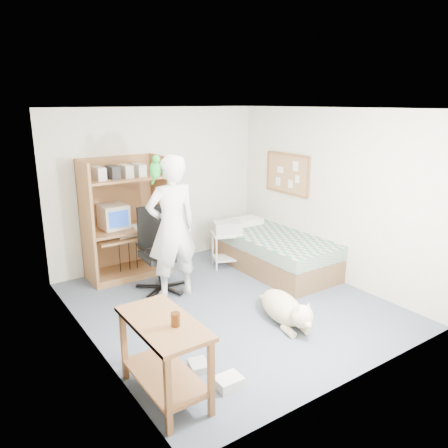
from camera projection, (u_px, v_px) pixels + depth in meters
name	position (u px, v px, depth m)	size (l,w,h in m)	color
floor	(230.00, 304.00, 5.77)	(4.00, 4.00, 0.00)	#46515F
wall_back	(158.00, 187.00, 7.02)	(3.60, 0.02, 2.50)	silver
wall_right	(330.00, 195.00, 6.41)	(0.02, 4.00, 2.50)	silver
wall_left	(86.00, 237.00, 4.45)	(0.02, 4.00, 2.50)	silver
ceiling	(230.00, 108.00, 5.09)	(3.60, 4.00, 0.02)	white
computer_hutch	(125.00, 223.00, 6.54)	(1.20, 0.63, 1.80)	brown
bed	(274.00, 252.00, 6.89)	(1.02, 2.02, 0.66)	brown
side_desk	(164.00, 347.00, 3.84)	(0.50, 1.00, 0.75)	brown
corkboard	(287.00, 174.00, 7.05)	(0.04, 0.94, 0.66)	#9B6F45
office_chair	(160.00, 261.00, 6.14)	(0.66, 0.66, 1.16)	black
person	(172.00, 228.00, 5.77)	(0.71, 0.46, 1.94)	white
parrot	(155.00, 168.00, 5.45)	(0.14, 0.25, 0.39)	#138423
dog	(285.00, 308.00, 5.22)	(0.51, 1.14, 0.43)	#CAB387
printer_cart	(227.00, 244.00, 6.99)	(0.58, 0.53, 0.57)	silver
printer	(227.00, 227.00, 6.91)	(0.42, 0.32, 0.18)	#B1B0AB
crt_monitor	(114.00, 216.00, 6.42)	(0.38, 0.41, 0.35)	beige
keyboard	(132.00, 235.00, 6.48)	(0.45, 0.16, 0.03)	beige
pencil_cup	(148.00, 221.00, 6.65)	(0.08, 0.08, 0.12)	yellow
drink_glass	(175.00, 319.00, 3.67)	(0.08, 0.08, 0.12)	#3B1D09
floor_box_a	(229.00, 382.00, 4.08)	(0.25, 0.20, 0.10)	silver
floor_box_b	(199.00, 366.00, 4.34)	(0.18, 0.22, 0.08)	#A7A7A2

